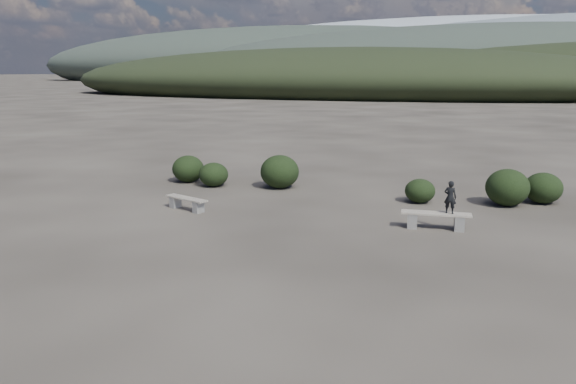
% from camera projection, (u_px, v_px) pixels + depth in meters
% --- Properties ---
extents(ground, '(1200.00, 1200.00, 0.00)m').
position_uv_depth(ground, '(256.00, 270.00, 12.91)').
color(ground, '#2C2722').
rests_on(ground, ground).
extents(bench_left, '(1.72, 0.85, 0.42)m').
position_uv_depth(bench_left, '(187.00, 203.00, 18.46)').
color(bench_left, slate).
rests_on(bench_left, ground).
extents(bench_right, '(2.02, 0.66, 0.50)m').
position_uv_depth(bench_right, '(436.00, 219.00, 16.22)').
color(bench_right, slate).
rests_on(bench_right, ground).
extents(seated_person, '(0.36, 0.26, 0.95)m').
position_uv_depth(seated_person, '(450.00, 197.00, 16.00)').
color(seated_person, black).
rests_on(seated_person, bench_right).
extents(shrub_a, '(1.16, 1.16, 0.95)m').
position_uv_depth(shrub_a, '(214.00, 175.00, 22.24)').
color(shrub_a, black).
rests_on(shrub_a, ground).
extents(shrub_b, '(1.51, 1.51, 1.30)m').
position_uv_depth(shrub_b, '(280.00, 172.00, 21.89)').
color(shrub_b, black).
rests_on(shrub_b, ground).
extents(shrub_c, '(1.05, 1.05, 0.84)m').
position_uv_depth(shrub_c, '(420.00, 191.00, 19.49)').
color(shrub_c, black).
rests_on(shrub_c, ground).
extents(shrub_d, '(1.44, 1.44, 1.26)m').
position_uv_depth(shrub_d, '(507.00, 187.00, 19.01)').
color(shrub_d, black).
rests_on(shrub_d, ground).
extents(shrub_e, '(1.28, 1.28, 1.07)m').
position_uv_depth(shrub_e, '(543.00, 188.00, 19.39)').
color(shrub_e, black).
rests_on(shrub_e, ground).
extents(shrub_f, '(1.30, 1.30, 1.10)m').
position_uv_depth(shrub_f, '(188.00, 169.00, 23.10)').
color(shrub_f, black).
rests_on(shrub_f, ground).
extents(mountain_ridges, '(500.00, 400.00, 56.00)m').
position_uv_depth(mountain_ridges, '(484.00, 60.00, 322.91)').
color(mountain_ridges, black).
rests_on(mountain_ridges, ground).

